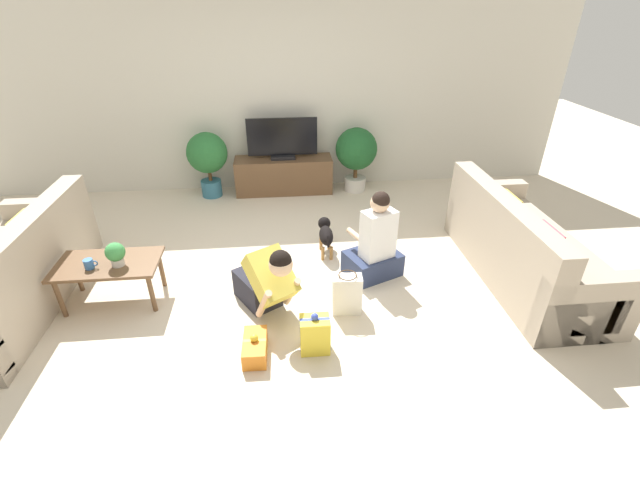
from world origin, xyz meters
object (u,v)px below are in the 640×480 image
at_px(person_sitting, 375,246).
at_px(mug, 89,264).
at_px(gift_box_b, 315,334).
at_px(tv, 282,141).
at_px(coffee_table, 109,267).
at_px(potted_plant_back_left, 207,156).
at_px(gift_bag_a, 347,294).
at_px(person_kneeling, 266,280).
at_px(sofa_left, 12,276).
at_px(tv_console, 284,175).
at_px(potted_plant_back_right, 356,152).
at_px(gift_box_a, 255,347).
at_px(tabletop_plant, 115,253).
at_px(sofa_right, 521,249).
at_px(dog, 326,233).

height_order(person_sitting, mug, person_sitting).
xyz_separation_m(person_sitting, gift_box_b, (-0.70, -1.02, -0.18)).
distance_m(tv, gift_box_b, 3.34).
bearing_deg(mug, coffee_table, 34.91).
height_order(potted_plant_back_left, gift_bag_a, potted_plant_back_left).
xyz_separation_m(potted_plant_back_left, person_kneeling, (0.81, -2.68, -0.25)).
relative_size(sofa_left, tv_console, 1.51).
relative_size(potted_plant_back_right, gift_box_b, 2.47).
bearing_deg(gift_box_a, tabletop_plant, 146.68).
xyz_separation_m(coffee_table, person_kneeling, (1.43, -0.29, -0.04)).
bearing_deg(gift_bag_a, sofa_right, 12.40).
height_order(sofa_left, mug, sofa_left).
bearing_deg(gift_bag_a, coffee_table, 169.89).
height_order(coffee_table, potted_plant_back_right, potted_plant_back_right).
bearing_deg(sofa_left, potted_plant_back_left, 147.92).
bearing_deg(mug, gift_box_b, -21.54).
bearing_deg(sofa_left, tabletop_plant, 85.16).
relative_size(potted_plant_back_left, dog, 1.68).
xyz_separation_m(mug, tabletop_plant, (0.23, 0.03, 0.08)).
height_order(mug, tabletop_plant, tabletop_plant).
distance_m(sofa_right, tv_console, 3.35).
height_order(sofa_left, tv, tv).
distance_m(potted_plant_back_right, gift_box_b, 3.38).
xyz_separation_m(potted_plant_back_right, gift_box_b, (-0.89, -3.23, -0.42)).
xyz_separation_m(sofa_right, gift_box_b, (-2.16, -0.86, -0.15)).
bearing_deg(potted_plant_back_left, tv_console, 2.75).
xyz_separation_m(potted_plant_back_left, tabletop_plant, (-0.50, -2.44, -0.04)).
bearing_deg(coffee_table, gift_box_a, -32.61).
bearing_deg(dog, sofa_right, 161.65).
bearing_deg(dog, gift_box_b, 80.93).
distance_m(potted_plant_back_left, dog, 2.28).
height_order(coffee_table, gift_box_a, coffee_table).
bearing_deg(tv, tv_console, -91.79).
xyz_separation_m(dog, gift_box_b, (-0.26, -1.52, -0.08)).
xyz_separation_m(sofa_left, gift_box_a, (2.19, -0.88, -0.23)).
height_order(coffee_table, dog, coffee_table).
height_order(potted_plant_back_left, gift_box_a, potted_plant_back_left).
xyz_separation_m(potted_plant_back_left, potted_plant_back_right, (2.08, 0.00, -0.01)).
distance_m(coffee_table, tv, 2.98).
height_order(tv_console, gift_bag_a, tv_console).
bearing_deg(tabletop_plant, sofa_left, 175.16).
height_order(potted_plant_back_right, gift_box_a, potted_plant_back_right).
distance_m(sofa_left, gift_box_a, 2.37).
xyz_separation_m(tv_console, dog, (0.41, -1.77, -0.01)).
height_order(dog, mug, mug).
xyz_separation_m(tv_console, gift_bag_a, (0.49, -2.82, -0.06)).
bearing_deg(gift_bag_a, person_kneeling, 172.86).
height_order(sofa_left, person_sitting, person_sitting).
bearing_deg(dog, person_sitting, 132.58).
height_order(gift_bag_a, mug, mug).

